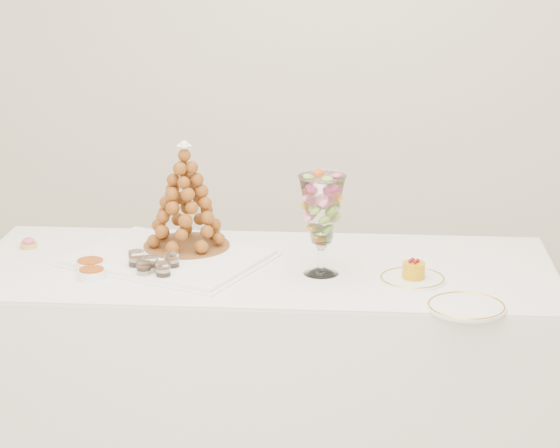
# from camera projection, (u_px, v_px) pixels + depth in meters

# --- Properties ---
(buffet_table) EXTENTS (2.08, 0.95, 0.77)m
(buffet_table) POSITION_uv_depth(u_px,v_px,m) (264.00, 368.00, 3.90)
(buffet_table) COLOR white
(buffet_table) RESTS_ON ground
(lace_tray) EXTENTS (0.74, 0.64, 0.02)m
(lace_tray) POSITION_uv_depth(u_px,v_px,m) (169.00, 258.00, 3.84)
(lace_tray) COLOR white
(lace_tray) RESTS_ON buffet_table
(macaron_vase) EXTENTS (0.16, 0.16, 0.34)m
(macaron_vase) POSITION_uv_depth(u_px,v_px,m) (322.00, 211.00, 3.65)
(macaron_vase) COLOR white
(macaron_vase) RESTS_ON buffet_table
(cake_plate) EXTENTS (0.22, 0.22, 0.01)m
(cake_plate) POSITION_uv_depth(u_px,v_px,m) (412.00, 279.00, 3.64)
(cake_plate) COLOR white
(cake_plate) RESTS_ON buffet_table
(spare_plate) EXTENTS (0.25, 0.25, 0.01)m
(spare_plate) POSITION_uv_depth(u_px,v_px,m) (466.00, 307.00, 3.40)
(spare_plate) COLOR white
(spare_plate) RESTS_ON buffet_table
(pink_tart) EXTENTS (0.06, 0.06, 0.04)m
(pink_tart) POSITION_uv_depth(u_px,v_px,m) (29.00, 243.00, 3.98)
(pink_tart) COLOR tan
(pink_tart) RESTS_ON buffet_table
(verrine_a) EXTENTS (0.07, 0.07, 0.07)m
(verrine_a) POSITION_uv_depth(u_px,v_px,m) (137.00, 261.00, 3.72)
(verrine_a) COLOR white
(verrine_a) RESTS_ON buffet_table
(verrine_b) EXTENTS (0.06, 0.06, 0.07)m
(verrine_b) POSITION_uv_depth(u_px,v_px,m) (151.00, 267.00, 3.67)
(verrine_b) COLOR white
(verrine_b) RESTS_ON buffet_table
(verrine_c) EXTENTS (0.06, 0.06, 0.07)m
(verrine_c) POSITION_uv_depth(u_px,v_px,m) (172.00, 263.00, 3.72)
(verrine_c) COLOR white
(verrine_c) RESTS_ON buffet_table
(verrine_d) EXTENTS (0.06, 0.06, 0.07)m
(verrine_d) POSITION_uv_depth(u_px,v_px,m) (144.00, 270.00, 3.64)
(verrine_d) COLOR white
(verrine_d) RESTS_ON buffet_table
(verrine_e) EXTENTS (0.06, 0.06, 0.07)m
(verrine_e) POSITION_uv_depth(u_px,v_px,m) (163.00, 272.00, 3.63)
(verrine_e) COLOR white
(verrine_e) RESTS_ON buffet_table
(ramekin_back) EXTENTS (0.10, 0.10, 0.03)m
(ramekin_back) POSITION_uv_depth(u_px,v_px,m) (90.00, 265.00, 3.75)
(ramekin_back) COLOR white
(ramekin_back) RESTS_ON buffet_table
(ramekin_front) EXTENTS (0.09, 0.09, 0.03)m
(ramekin_front) POSITION_uv_depth(u_px,v_px,m) (92.00, 274.00, 3.67)
(ramekin_front) COLOR white
(ramekin_front) RESTS_ON buffet_table
(croquembouche) EXTENTS (0.31, 0.31, 0.39)m
(croquembouche) POSITION_uv_depth(u_px,v_px,m) (185.00, 196.00, 3.88)
(croquembouche) COLOR brown
(croquembouche) RESTS_ON lace_tray
(mousse_cake) EXTENTS (0.08, 0.08, 0.07)m
(mousse_cake) POSITION_uv_depth(u_px,v_px,m) (414.00, 270.00, 3.63)
(mousse_cake) COLOR #CB9309
(mousse_cake) RESTS_ON cake_plate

